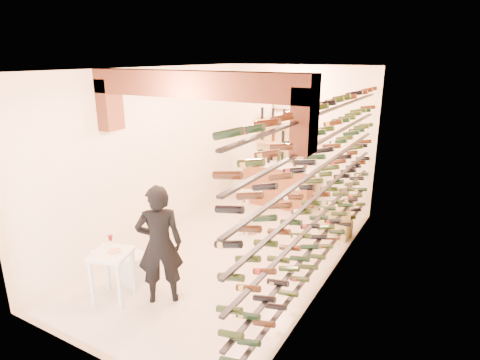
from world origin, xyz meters
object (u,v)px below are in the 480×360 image
Objects in this scene: wine_rack at (319,185)px; chrome_barstool at (248,210)px; crate_lower at (336,228)px; person at (160,245)px; tasting_table at (112,261)px; white_stool at (134,269)px; back_counter at (279,183)px.

chrome_barstool is at bearing 151.74° from wine_rack.
chrome_barstool is at bearing -155.75° from crate_lower.
chrome_barstool reaches higher than crate_lower.
wine_rack is 3.25× the size of person.
person is (-1.68, -1.70, -0.67)m from wine_rack.
person reaches higher than tasting_table.
person is (0.61, 0.33, 0.26)m from tasting_table.
chrome_barstool is (0.65, 2.48, 0.26)m from white_stool.
white_stool reaches higher than crate_lower.
crate_lower is (1.58, 0.71, -0.33)m from chrome_barstool.
wine_rack is at bearing -173.70° from person.
tasting_table is at bearing -101.06° from chrome_barstool.
person is at bearing -114.91° from crate_lower.
wine_rack reaches higher than chrome_barstool.
tasting_table is 4.28m from crate_lower.
wine_rack is at bearing 33.40° from white_stool.
wine_rack is 6.24× the size of tasting_table.
back_counter is 3.64× the size of white_stool.
person is at bearing -11.94° from white_stool.
tasting_table is at bearing -120.51° from crate_lower.
crate_lower is (-0.13, 1.64, -1.39)m from wine_rack.
back_counter is at bearing 124.66° from wine_rack.
crate_lower is at bearing 24.25° from chrome_barstool.
white_stool is 0.27× the size of person.
crate_lower is at bearing 41.15° from tasting_table.
tasting_table reaches higher than crate_lower.
person reaches higher than chrome_barstool.
person is (0.68, -0.14, 0.64)m from white_stool.
tasting_table is 1.08× the size of chrome_barstool.
back_counter is 2.00× the size of chrome_barstool.
chrome_barstool is (-1.72, 0.92, -1.06)m from wine_rack.
back_counter is 4.37m from person.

